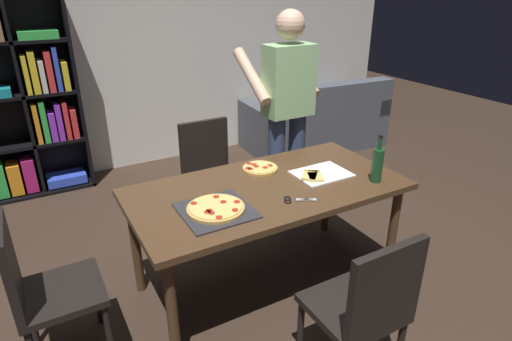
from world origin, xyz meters
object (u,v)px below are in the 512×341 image
couch (316,124)px  chair_far_side (210,169)px  pepperoni_pizza_on_tray (216,209)px  second_pizza_plain (260,168)px  chair_near_camera (366,305)px  chair_left_end (40,285)px  dining_table (268,197)px  wine_bottle (377,164)px  kitchen_scissors (294,200)px  person_serving_pizza (287,108)px

couch → chair_far_side: bearing=-150.7°
pepperoni_pizza_on_tray → second_pizza_plain: pepperoni_pizza_on_tray is taller
chair_near_camera → couch: size_ratio=0.52×
chair_far_side → chair_left_end: size_ratio=1.00×
dining_table → chair_far_side: bearing=90.0°
chair_far_side → wine_bottle: wine_bottle is taller
chair_far_side → second_pizza_plain: size_ratio=3.73×
chair_near_camera → wine_bottle: bearing=45.1°
chair_left_end → couch: bearing=31.5°
pepperoni_pizza_on_tray → kitchen_scissors: bearing=-13.4°
dining_table → pepperoni_pizza_on_tray: pepperoni_pizza_on_tray is taller
wine_bottle → kitchen_scissors: (-0.61, 0.04, -0.11)m
chair_far_side → chair_left_end: bearing=-145.6°
chair_far_side → couch: chair_far_side is taller
chair_left_end → couch: (3.25, 1.99, -0.21)m
chair_far_side → couch: size_ratio=0.52×
couch → wine_bottle: size_ratio=5.53×
chair_far_side → kitchen_scissors: 1.19m
person_serving_pizza → pepperoni_pizza_on_tray: person_serving_pizza is taller
dining_table → person_serving_pizza: 0.98m
kitchen_scissors → wine_bottle: bearing=-3.6°
wine_bottle → chair_far_side: bearing=118.1°
pepperoni_pizza_on_tray → kitchen_scissors: size_ratio=2.00×
chair_left_end → couch: chair_left_end is taller
chair_left_end → couch: size_ratio=0.52×
chair_near_camera → second_pizza_plain: chair_near_camera is taller
chair_left_end → wine_bottle: size_ratio=2.85×
second_pizza_plain → pepperoni_pizza_on_tray: bearing=-143.1°
chair_left_end → kitchen_scissors: bearing=-9.8°
dining_table → second_pizza_plain: size_ratio=7.16×
dining_table → wine_bottle: size_ratio=5.47×
couch → second_pizza_plain: couch is taller
chair_near_camera → chair_left_end: size_ratio=1.00×
pepperoni_pizza_on_tray → second_pizza_plain: (0.50, 0.38, -0.00)m
chair_left_end → second_pizza_plain: chair_left_end is taller
chair_far_side → person_serving_pizza: (0.60, -0.22, 0.49)m
couch → pepperoni_pizza_on_tray: bearing=-137.5°
chair_far_side → kitchen_scissors: bearing=-88.1°
second_pizza_plain → couch: bearing=43.9°
couch → second_pizza_plain: bearing=-136.1°
chair_left_end → person_serving_pizza: 2.13m
chair_left_end → couch: 3.81m
wine_bottle → couch: bearing=61.1°
chair_near_camera → wine_bottle: 0.98m
couch → pepperoni_pizza_on_tray: 3.17m
person_serving_pizza → kitchen_scissors: (-0.56, -0.95, -0.24)m
person_serving_pizza → pepperoni_pizza_on_tray: (-1.01, -0.84, -0.23)m
person_serving_pizza → wine_bottle: 0.99m
couch → kitchen_scissors: couch is taller
chair_far_side → pepperoni_pizza_on_tray: 1.16m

